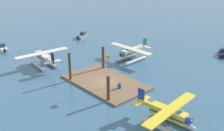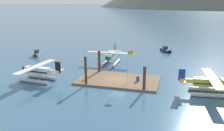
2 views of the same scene
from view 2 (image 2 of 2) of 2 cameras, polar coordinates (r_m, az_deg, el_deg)
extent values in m
plane|color=#38607F|center=(43.38, 1.49, -3.59)|extent=(1200.00, 1200.00, 0.00)
cube|color=brown|center=(43.33, 1.50, -3.41)|extent=(14.20, 8.32, 0.30)
cylinder|color=#4C3323|center=(40.58, -6.15, -1.32)|extent=(0.43, 0.43, 5.00)
cylinder|color=#4C3323|center=(38.35, 7.55, -3.12)|extent=(0.47, 0.47, 4.02)
cylinder|color=#4C3323|center=(47.42, -3.01, 0.83)|extent=(0.51, 0.51, 4.43)
cylinder|color=silver|center=(40.70, 3.67, -0.32)|extent=(0.08, 0.08, 5.61)
cube|color=orange|center=(40.03, 4.36, 3.02)|extent=(0.90, 0.03, 0.56)
sphere|color=gold|center=(40.03, 3.74, 3.62)|extent=(0.10, 0.10, 0.10)
cylinder|color=#1E4C99|center=(42.53, 6.05, -3.02)|extent=(0.58, 0.58, 0.88)
torus|color=#1E4C99|center=(42.53, 6.05, -3.02)|extent=(0.62, 0.62, 0.04)
cylinder|color=#B7BABF|center=(44.22, -17.75, -3.54)|extent=(5.63, 1.08, 0.64)
sphere|color=#B7BABF|center=(45.94, -20.53, -3.09)|extent=(0.64, 0.64, 0.64)
cylinder|color=#B7BABF|center=(46.10, -15.87, -2.63)|extent=(5.63, 1.08, 0.64)
sphere|color=#B7BABF|center=(47.75, -18.61, -2.23)|extent=(0.64, 0.64, 0.64)
cylinder|color=#B7BABF|center=(44.74, -19.04, -2.53)|extent=(0.10, 0.10, 0.70)
cylinder|color=#B7BABF|center=(43.31, -16.56, -2.90)|extent=(0.10, 0.10, 0.70)
cylinder|color=#B7BABF|center=(46.60, -17.13, -1.67)|extent=(0.10, 0.10, 0.70)
cylinder|color=#B7BABF|center=(45.23, -14.70, -1.99)|extent=(0.10, 0.10, 0.70)
cube|color=white|center=(44.69, -16.95, -1.10)|extent=(4.88, 1.62, 1.20)
cube|color=black|center=(44.71, -16.94, -1.22)|extent=(4.79, 1.63, 0.24)
cube|color=#283347|center=(45.24, -18.08, -0.56)|extent=(1.18, 1.14, 0.56)
cube|color=white|center=(44.69, -17.32, -0.24)|extent=(2.23, 10.48, 0.14)
cylinder|color=black|center=(43.12, -19.04, -1.40)|extent=(0.13, 0.63, 0.84)
cylinder|color=black|center=(46.47, -15.67, 0.05)|extent=(0.13, 0.63, 0.84)
cylinder|color=black|center=(46.33, -19.63, -0.76)|extent=(0.67, 1.00, 0.96)
cone|color=black|center=(46.61, -20.06, -0.70)|extent=(0.38, 0.39, 0.36)
cube|color=white|center=(42.83, -13.47, -1.41)|extent=(2.23, 0.61, 0.56)
cube|color=black|center=(42.12, -12.52, -0.43)|extent=(1.01, 0.20, 1.90)
cube|color=white|center=(42.37, -12.57, -1.39)|extent=(1.05, 3.25, 0.10)
cylinder|color=#B7BABF|center=(54.24, 0.99, 0.63)|extent=(0.81, 5.62, 0.64)
sphere|color=#B7BABF|center=(51.61, 0.31, -0.13)|extent=(0.64, 0.64, 0.64)
cylinder|color=#B7BABF|center=(54.83, -1.56, 0.79)|extent=(0.81, 5.62, 0.64)
sphere|color=#B7BABF|center=(52.22, -2.36, 0.04)|extent=(0.64, 0.64, 0.64)
cylinder|color=#B7BABF|center=(52.94, 0.71, 1.02)|extent=(0.10, 0.10, 0.70)
cylinder|color=#B7BABF|center=(55.22, 1.27, 1.61)|extent=(0.10, 0.10, 0.70)
cylinder|color=#B7BABF|center=(53.54, -1.90, 1.17)|extent=(0.10, 0.10, 0.70)
cylinder|color=#B7BABF|center=(55.79, -1.24, 1.75)|extent=(0.10, 0.10, 0.70)
cube|color=silver|center=(54.14, -0.29, 2.37)|extent=(1.39, 4.84, 1.20)
cube|color=#196B47|center=(54.16, -0.29, 2.27)|extent=(1.41, 4.74, 0.24)
cube|color=#283347|center=(53.04, -0.58, 2.46)|extent=(1.09, 1.13, 0.56)
cube|color=silver|center=(53.71, -0.37, 3.00)|extent=(10.44, 1.72, 0.14)
cylinder|color=#196B47|center=(53.30, 1.93, 2.53)|extent=(0.62, 0.10, 0.84)
cylinder|color=#196B47|center=(54.34, -2.62, 2.77)|extent=(0.62, 0.10, 0.84)
cylinder|color=#196B47|center=(51.59, -1.02, 1.72)|extent=(0.98, 0.63, 0.96)
cone|color=black|center=(51.17, -1.15, 1.61)|extent=(0.37, 0.36, 0.36)
cube|color=silver|center=(57.20, 0.49, 3.17)|extent=(0.51, 2.21, 0.56)
cube|color=#196B47|center=(57.89, 0.70, 4.18)|extent=(0.15, 1.00, 1.90)
cube|color=silver|center=(57.94, 0.68, 3.43)|extent=(3.22, 0.90, 0.10)
cylinder|color=#B7BABF|center=(41.24, 21.29, -5.22)|extent=(5.64, 1.22, 0.64)
cylinder|color=#B7BABF|center=(38.96, 22.00, -6.49)|extent=(5.64, 1.22, 0.64)
cylinder|color=#B7BABF|center=(41.30, 23.01, -4.39)|extent=(0.10, 0.10, 0.70)
cylinder|color=#B7BABF|center=(40.79, 19.73, -4.30)|extent=(0.10, 0.10, 0.70)
cylinder|color=#B7BABF|center=(39.02, 23.82, -5.60)|extent=(0.10, 0.10, 0.70)
cylinder|color=#B7BABF|center=(38.47, 20.35, -5.53)|extent=(0.10, 0.10, 0.70)
cube|color=yellow|center=(39.57, 21.86, -3.65)|extent=(4.90, 1.73, 1.20)
cube|color=#1E389E|center=(39.60, 21.85, -3.78)|extent=(4.81, 1.74, 0.24)
cube|color=#283347|center=(39.73, 23.43, -3.24)|extent=(1.20, 1.16, 0.56)
cube|color=yellow|center=(39.44, 22.39, -2.74)|extent=(2.48, 10.49, 0.14)
cylinder|color=#1E389E|center=(41.59, 21.70, -2.25)|extent=(0.14, 0.63, 0.84)
cylinder|color=#1E389E|center=(37.51, 23.04, -4.25)|extent=(0.14, 0.63, 0.84)
cube|color=yellow|center=(38.95, 17.21, -3.35)|extent=(2.23, 0.67, 0.56)
cube|color=#1E389E|center=(38.58, 15.98, -2.11)|extent=(1.01, 0.22, 1.90)
cube|color=yellow|center=(38.81, 16.05, -3.17)|extent=(1.13, 3.27, 0.10)
cube|color=gray|center=(65.34, -17.13, 2.50)|extent=(2.96, 4.46, 0.70)
sphere|color=gray|center=(67.36, -16.82, 2.89)|extent=(0.70, 0.70, 0.70)
cube|color=#283347|center=(65.48, -17.14, 3.20)|extent=(1.47, 1.52, 0.80)
cube|color=black|center=(63.10, -17.51, 2.27)|extent=(0.45, 0.43, 0.80)
cube|color=navy|center=(69.08, 12.41, 3.49)|extent=(3.38, 4.39, 0.70)
sphere|color=navy|center=(70.93, 11.66, 3.83)|extent=(0.70, 0.70, 0.70)
cube|color=#283347|center=(69.20, 12.34, 4.15)|extent=(1.55, 1.59, 0.80)
cube|color=black|center=(67.05, 13.28, 3.30)|extent=(0.47, 0.46, 0.80)
camera|label=1|loc=(25.74, 77.98, 16.18)|focal=43.54mm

